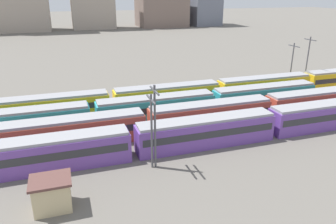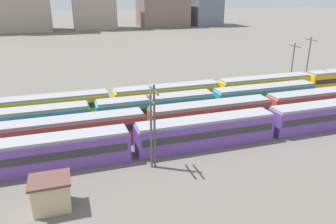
# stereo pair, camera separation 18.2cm
# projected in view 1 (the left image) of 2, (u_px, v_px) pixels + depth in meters

# --- Properties ---
(ground_plane) EXTENTS (600.00, 600.00, 0.00)m
(ground_plane) POSITION_uv_depth(u_px,v_px,m) (58.00, 139.00, 43.21)
(ground_plane) COLOR #666059
(train_track_0) EXTENTS (93.60, 3.06, 3.75)m
(train_track_0) POSITION_uv_depth(u_px,v_px,m) (327.00, 115.00, 46.37)
(train_track_0) COLOR #6B429E
(train_track_0) RESTS_ON ground_plane
(train_track_1) EXTENTS (74.70, 3.06, 3.75)m
(train_track_1) POSITION_uv_depth(u_px,v_px,m) (267.00, 108.00, 49.12)
(train_track_1) COLOR #BC4C38
(train_track_1) RESTS_ON ground_plane
(train_track_2) EXTENTS (55.80, 3.06, 3.75)m
(train_track_2) POSITION_uv_depth(u_px,v_px,m) (156.00, 108.00, 49.08)
(train_track_2) COLOR teal
(train_track_2) RESTS_ON ground_plane
(train_track_3) EXTENTS (74.70, 3.06, 3.75)m
(train_track_3) POSITION_uv_depth(u_px,v_px,m) (218.00, 91.00, 57.47)
(train_track_3) COLOR yellow
(train_track_3) RESTS_ON ground_plane
(catenary_pole_0) EXTENTS (0.24, 3.20, 8.56)m
(catenary_pole_0) POSITION_uv_depth(u_px,v_px,m) (152.00, 128.00, 34.65)
(catenary_pole_0) COLOR #4C4C51
(catenary_pole_0) RESTS_ON ground_plane
(catenary_pole_1) EXTENTS (0.24, 3.20, 9.02)m
(catenary_pole_1) POSITION_uv_depth(u_px,v_px,m) (292.00, 63.00, 64.43)
(catenary_pole_1) COLOR #4C4C51
(catenary_pole_1) RESTS_ON ground_plane
(catenary_pole_2) EXTENTS (0.24, 3.20, 9.50)m
(catenary_pole_2) POSITION_uv_depth(u_px,v_px,m) (155.00, 123.00, 34.58)
(catenary_pole_2) COLOR #4C4C51
(catenary_pole_2) RESTS_ON ground_plane
(catenary_pole_3) EXTENTS (0.24, 3.20, 10.13)m
(catenary_pole_3) POSITION_uv_depth(u_px,v_px,m) (307.00, 60.00, 64.90)
(catenary_pole_3) COLOR #4C4C51
(catenary_pole_3) RESTS_ON ground_plane
(signal_hut) EXTENTS (3.60, 3.00, 3.04)m
(signal_hut) POSITION_uv_depth(u_px,v_px,m) (52.00, 193.00, 28.94)
(signal_hut) COLOR #C6B284
(signal_hut) RESTS_ON ground_plane
(distant_building_3) EXTENTS (25.24, 21.29, 20.31)m
(distant_building_3) POSITION_uv_depth(u_px,v_px,m) (161.00, 7.00, 176.84)
(distant_building_3) COLOR #7A665B
(distant_building_3) RESTS_ON ground_plane
(distant_building_4) EXTENTS (15.44, 19.58, 27.29)m
(distant_building_4) POSITION_uv_depth(u_px,v_px,m) (204.00, 0.00, 182.91)
(distant_building_4) COLOR slate
(distant_building_4) RESTS_ON ground_plane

